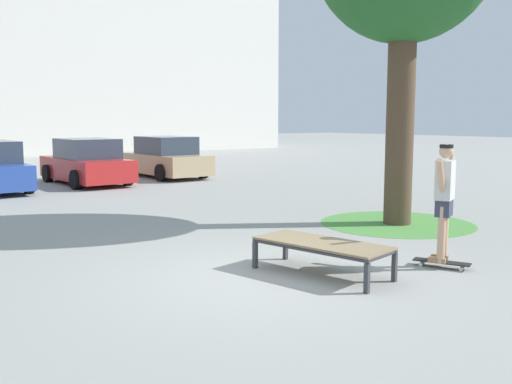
{
  "coord_description": "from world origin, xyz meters",
  "views": [
    {
      "loc": [
        -4.66,
        -6.06,
        2.14
      ],
      "look_at": [
        0.76,
        1.06,
        1.0
      ],
      "focal_mm": 40.4,
      "sensor_mm": 36.0,
      "label": 1
    }
  ],
  "objects_px": {
    "skate_box": "(322,245)",
    "car_red": "(86,163)",
    "car_tan": "(165,158)",
    "skateboard": "(442,262)",
    "skater": "(444,194)"
  },
  "relations": [
    {
      "from": "skate_box",
      "to": "skateboard",
      "type": "distance_m",
      "value": 1.85
    },
    {
      "from": "car_tan",
      "to": "skater",
      "type": "bearing_deg",
      "value": -102.46
    },
    {
      "from": "skate_box",
      "to": "car_red",
      "type": "distance_m",
      "value": 12.97
    },
    {
      "from": "skater",
      "to": "car_red",
      "type": "distance_m",
      "value": 13.65
    },
    {
      "from": "skateboard",
      "to": "car_tan",
      "type": "distance_m",
      "value": 14.44
    },
    {
      "from": "skate_box",
      "to": "skateboard",
      "type": "bearing_deg",
      "value": -25.51
    },
    {
      "from": "skate_box",
      "to": "car_tan",
      "type": "bearing_deg",
      "value": 70.34
    },
    {
      "from": "skate_box",
      "to": "skater",
      "type": "bearing_deg",
      "value": -25.47
    },
    {
      "from": "skater",
      "to": "car_tan",
      "type": "bearing_deg",
      "value": 77.54
    },
    {
      "from": "skate_box",
      "to": "car_tan",
      "type": "xyz_separation_m",
      "value": [
        4.75,
        13.3,
        0.28
      ]
    },
    {
      "from": "skate_box",
      "to": "car_red",
      "type": "xyz_separation_m",
      "value": [
        1.61,
        12.86,
        0.28
      ]
    },
    {
      "from": "skateboard",
      "to": "car_red",
      "type": "relative_size",
      "value": 0.19
    },
    {
      "from": "skater",
      "to": "car_tan",
      "type": "height_order",
      "value": "skater"
    },
    {
      "from": "car_tan",
      "to": "skate_box",
      "type": "bearing_deg",
      "value": -109.66
    },
    {
      "from": "skateboard",
      "to": "car_red",
      "type": "bearing_deg",
      "value": 90.14
    }
  ]
}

